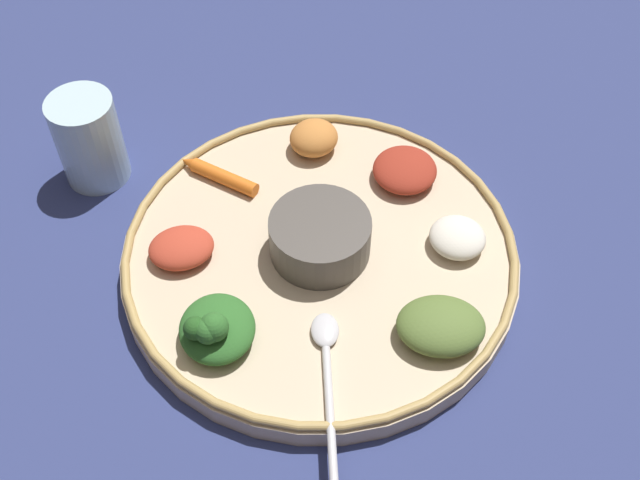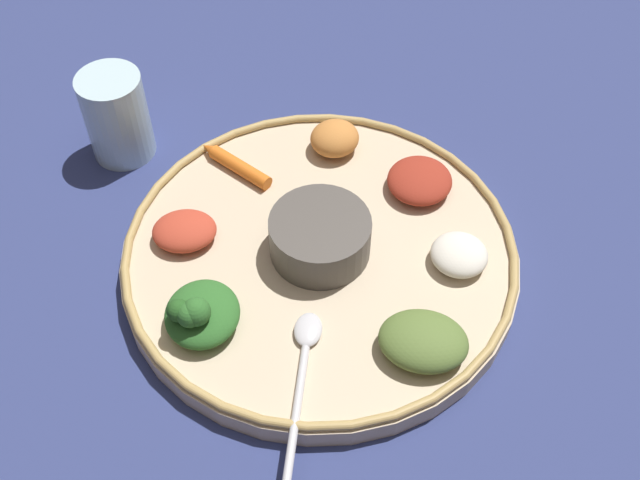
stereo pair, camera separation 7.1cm
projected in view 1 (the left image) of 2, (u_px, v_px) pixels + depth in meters
name	position (u px, v px, depth m)	size (l,w,h in m)	color
ground_plane	(320.00, 264.00, 0.73)	(2.40, 2.40, 0.00)	navy
platter	(320.00, 257.00, 0.73)	(0.37, 0.37, 0.02)	#C6B293
platter_rim	(320.00, 248.00, 0.72)	(0.36, 0.36, 0.01)	tan
center_bowl	(320.00, 235.00, 0.70)	(0.09, 0.09, 0.04)	#4C4742
spoon	(328.00, 373.00, 0.63)	(0.07, 0.17, 0.01)	silver
greens_pile	(215.00, 329.00, 0.64)	(0.09, 0.09, 0.05)	#2D6628
carrot_near_spoon	(219.00, 175.00, 0.77)	(0.09, 0.03, 0.01)	orange
mound_squash	(314.00, 138.00, 0.79)	(0.05, 0.05, 0.03)	#C67A38
mound_berbere_red	(181.00, 248.00, 0.71)	(0.06, 0.05, 0.02)	#B73D28
mound_rice_white	(457.00, 237.00, 0.71)	(0.05, 0.05, 0.02)	silver
mound_collards	(441.00, 326.00, 0.65)	(0.07, 0.06, 0.03)	#567033
mound_beet	(405.00, 170.00, 0.77)	(0.06, 0.06, 0.02)	maroon
drinking_glass	(90.00, 144.00, 0.78)	(0.07, 0.07, 0.10)	silver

